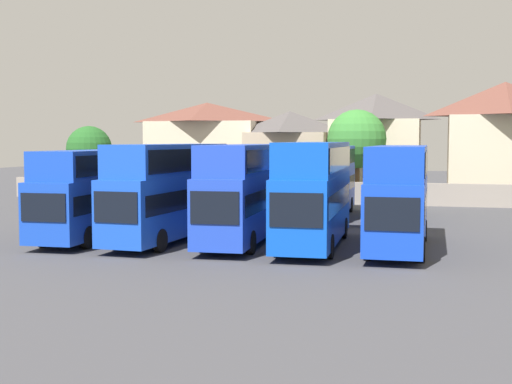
{
  "coord_description": "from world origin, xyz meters",
  "views": [
    {
      "loc": [
        9.46,
        -33.5,
        5.21
      ],
      "look_at": [
        0.0,
        3.0,
        2.4
      ],
      "focal_mm": 48.86,
      "sensor_mm": 36.0,
      "label": 1
    }
  ],
  "objects_px": {
    "house_terrace_far_right": "(504,140)",
    "house_terrace_left": "(207,147)",
    "bus_7": "(271,188)",
    "bus_8": "(328,177)",
    "bus_5": "(399,192)",
    "bus_4": "(314,188)",
    "house_terrace_centre": "(290,153)",
    "tree_left_of_lot": "(357,139)",
    "tree_right_of_lot": "(89,149)",
    "bus_6": "(205,175)",
    "house_terrace_right": "(376,144)",
    "bus_1": "(94,189)",
    "bus_3": "(243,188)",
    "bus_9": "(391,191)",
    "bus_2": "(169,187)"
  },
  "relations": [
    {
      "from": "bus_9",
      "to": "house_terrace_right",
      "type": "distance_m",
      "value": 19.93
    },
    {
      "from": "house_terrace_left",
      "to": "house_terrace_far_right",
      "type": "height_order",
      "value": "house_terrace_far_right"
    },
    {
      "from": "bus_8",
      "to": "house_terrace_right",
      "type": "relative_size",
      "value": 1.15
    },
    {
      "from": "bus_1",
      "to": "house_terrace_left",
      "type": "bearing_deg",
      "value": -173.97
    },
    {
      "from": "house_terrace_left",
      "to": "bus_5",
      "type": "bearing_deg",
      "value": -57.75
    },
    {
      "from": "tree_right_of_lot",
      "to": "bus_6",
      "type": "bearing_deg",
      "value": -27.51
    },
    {
      "from": "bus_3",
      "to": "bus_7",
      "type": "relative_size",
      "value": 1.02
    },
    {
      "from": "bus_2",
      "to": "tree_left_of_lot",
      "type": "relative_size",
      "value": 1.41
    },
    {
      "from": "bus_1",
      "to": "bus_8",
      "type": "distance_m",
      "value": 17.13
    },
    {
      "from": "bus_4",
      "to": "bus_5",
      "type": "height_order",
      "value": "bus_4"
    },
    {
      "from": "house_terrace_far_right",
      "to": "house_terrace_left",
      "type": "bearing_deg",
      "value": 176.9
    },
    {
      "from": "house_terrace_left",
      "to": "bus_9",
      "type": "bearing_deg",
      "value": -45.29
    },
    {
      "from": "bus_3",
      "to": "bus_4",
      "type": "height_order",
      "value": "bus_4"
    },
    {
      "from": "bus_5",
      "to": "bus_6",
      "type": "xyz_separation_m",
      "value": [
        -14.32,
        13.63,
        -0.04
      ]
    },
    {
      "from": "house_terrace_far_right",
      "to": "bus_6",
      "type": "bearing_deg",
      "value": -141.71
    },
    {
      "from": "bus_4",
      "to": "house_terrace_right",
      "type": "height_order",
      "value": "house_terrace_right"
    },
    {
      "from": "bus_8",
      "to": "house_terrace_centre",
      "type": "relative_size",
      "value": 1.38
    },
    {
      "from": "house_terrace_centre",
      "to": "bus_5",
      "type": "bearing_deg",
      "value": -69.28
    },
    {
      "from": "bus_4",
      "to": "house_terrace_centre",
      "type": "height_order",
      "value": "house_terrace_centre"
    },
    {
      "from": "house_terrace_left",
      "to": "house_terrace_centre",
      "type": "xyz_separation_m",
      "value": [
        8.67,
        -1.35,
        -0.49
      ]
    },
    {
      "from": "house_terrace_left",
      "to": "tree_right_of_lot",
      "type": "relative_size",
      "value": 1.76
    },
    {
      "from": "bus_5",
      "to": "house_terrace_right",
      "type": "distance_m",
      "value": 32.7
    },
    {
      "from": "bus_4",
      "to": "bus_9",
      "type": "xyz_separation_m",
      "value": [
        2.88,
        12.94,
        -0.97
      ]
    },
    {
      "from": "house_terrace_centre",
      "to": "house_terrace_right",
      "type": "height_order",
      "value": "house_terrace_right"
    },
    {
      "from": "bus_6",
      "to": "bus_8",
      "type": "distance_m",
      "value": 8.9
    },
    {
      "from": "tree_left_of_lot",
      "to": "tree_right_of_lot",
      "type": "height_order",
      "value": "tree_left_of_lot"
    },
    {
      "from": "bus_3",
      "to": "bus_2",
      "type": "bearing_deg",
      "value": -87.0
    },
    {
      "from": "bus_3",
      "to": "house_terrace_far_right",
      "type": "height_order",
      "value": "house_terrace_far_right"
    },
    {
      "from": "bus_1",
      "to": "house_terrace_far_right",
      "type": "distance_m",
      "value": 38.82
    },
    {
      "from": "bus_6",
      "to": "house_terrace_right",
      "type": "xyz_separation_m",
      "value": [
        10.51,
        18.79,
        2.12
      ]
    },
    {
      "from": "bus_4",
      "to": "bus_7",
      "type": "xyz_separation_m",
      "value": [
        -5.32,
        13.36,
        -0.98
      ]
    },
    {
      "from": "house_terrace_left",
      "to": "house_terrace_right",
      "type": "bearing_deg",
      "value": 0.48
    },
    {
      "from": "house_terrace_left",
      "to": "tree_left_of_lot",
      "type": "distance_m",
      "value": 16.89
    },
    {
      "from": "tree_right_of_lot",
      "to": "house_terrace_far_right",
      "type": "bearing_deg",
      "value": 17.24
    },
    {
      "from": "bus_4",
      "to": "bus_7",
      "type": "bearing_deg",
      "value": -160.26
    },
    {
      "from": "bus_4",
      "to": "bus_8",
      "type": "bearing_deg",
      "value": -176.18
    },
    {
      "from": "bus_4",
      "to": "house_terrace_far_right",
      "type": "xyz_separation_m",
      "value": [
        11.44,
        30.82,
        2.36
      ]
    },
    {
      "from": "bus_7",
      "to": "house_terrace_far_right",
      "type": "distance_m",
      "value": 24.44
    },
    {
      "from": "bus_7",
      "to": "tree_right_of_lot",
      "type": "height_order",
      "value": "tree_right_of_lot"
    },
    {
      "from": "bus_9",
      "to": "house_terrace_right",
      "type": "relative_size",
      "value": 1.11
    },
    {
      "from": "bus_4",
      "to": "bus_6",
      "type": "relative_size",
      "value": 0.93
    },
    {
      "from": "house_terrace_left",
      "to": "house_terrace_centre",
      "type": "distance_m",
      "value": 8.79
    },
    {
      "from": "bus_1",
      "to": "bus_2",
      "type": "bearing_deg",
      "value": 90.7
    },
    {
      "from": "bus_7",
      "to": "bus_8",
      "type": "distance_m",
      "value": 4.04
    },
    {
      "from": "bus_1",
      "to": "bus_6",
      "type": "xyz_separation_m",
      "value": [
        1.42,
        13.92,
        0.09
      ]
    },
    {
      "from": "bus_6",
      "to": "house_terrace_centre",
      "type": "xyz_separation_m",
      "value": [
        2.62,
        17.3,
        1.3
      ]
    },
    {
      "from": "bus_5",
      "to": "bus_8",
      "type": "distance_m",
      "value": 14.43
    },
    {
      "from": "bus_4",
      "to": "tree_right_of_lot",
      "type": "height_order",
      "value": "tree_right_of_lot"
    },
    {
      "from": "bus_7",
      "to": "tree_left_of_lot",
      "type": "bearing_deg",
      "value": 164.66
    },
    {
      "from": "bus_3",
      "to": "bus_9",
      "type": "xyz_separation_m",
      "value": [
        6.55,
        12.6,
        -0.91
      ]
    }
  ]
}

